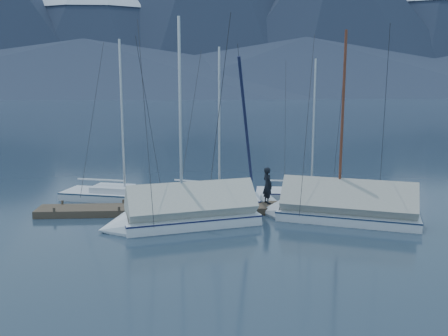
{
  "coord_description": "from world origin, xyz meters",
  "views": [
    {
      "loc": [
        -1.34,
        -20.56,
        6.2
      ],
      "look_at": [
        0.0,
        2.0,
        2.2
      ],
      "focal_mm": 38.0,
      "sensor_mm": 36.0,
      "label": 1
    }
  ],
  "objects_px": {
    "sailboat_open_left": "(134,197)",
    "sailboat_open_mid": "(228,199)",
    "sailboat_open_right": "(319,195)",
    "sailboat_covered_far": "(179,215)",
    "sailboat_covered_near": "(335,210)",
    "person": "(268,185)"
  },
  "relations": [
    {
      "from": "sailboat_open_left",
      "to": "sailboat_covered_near",
      "type": "xyz_separation_m",
      "value": [
        9.81,
        -4.3,
        0.31
      ]
    },
    {
      "from": "sailboat_open_left",
      "to": "sailboat_covered_near",
      "type": "bearing_deg",
      "value": -23.67
    },
    {
      "from": "sailboat_open_right",
      "to": "sailboat_covered_far",
      "type": "distance_m",
      "value": 8.98
    },
    {
      "from": "sailboat_open_right",
      "to": "sailboat_covered_far",
      "type": "relative_size",
      "value": 0.84
    },
    {
      "from": "sailboat_open_mid",
      "to": "person",
      "type": "bearing_deg",
      "value": -42.8
    },
    {
      "from": "sailboat_open_mid",
      "to": "sailboat_covered_near",
      "type": "height_order",
      "value": "sailboat_covered_near"
    },
    {
      "from": "sailboat_open_left",
      "to": "sailboat_covered_far",
      "type": "distance_m",
      "value": 5.52
    },
    {
      "from": "sailboat_covered_far",
      "to": "person",
      "type": "relative_size",
      "value": 5.41
    },
    {
      "from": "sailboat_covered_far",
      "to": "person",
      "type": "distance_m",
      "value": 5.03
    },
    {
      "from": "sailboat_open_mid",
      "to": "person",
      "type": "height_order",
      "value": "sailboat_open_mid"
    },
    {
      "from": "sailboat_open_mid",
      "to": "sailboat_covered_far",
      "type": "distance_m",
      "value": 4.86
    },
    {
      "from": "person",
      "to": "sailboat_open_left",
      "type": "bearing_deg",
      "value": 50.53
    },
    {
      "from": "sailboat_open_left",
      "to": "sailboat_open_right",
      "type": "xyz_separation_m",
      "value": [
        10.19,
        -0.05,
        -0.02
      ]
    },
    {
      "from": "sailboat_open_mid",
      "to": "sailboat_covered_far",
      "type": "relative_size",
      "value": 0.9
    },
    {
      "from": "sailboat_open_left",
      "to": "sailboat_covered_far",
      "type": "relative_size",
      "value": 0.95
    },
    {
      "from": "sailboat_covered_near",
      "to": "sailboat_covered_far",
      "type": "distance_m",
      "value": 7.22
    },
    {
      "from": "sailboat_covered_far",
      "to": "person",
      "type": "xyz_separation_m",
      "value": [
        4.32,
        2.45,
        0.77
      ]
    },
    {
      "from": "sailboat_covered_far",
      "to": "sailboat_covered_near",
      "type": "bearing_deg",
      "value": 4.38
    },
    {
      "from": "sailboat_open_left",
      "to": "person",
      "type": "relative_size",
      "value": 5.12
    },
    {
      "from": "sailboat_open_mid",
      "to": "sailboat_open_left",
      "type": "bearing_deg",
      "value": 172.45
    },
    {
      "from": "sailboat_covered_near",
      "to": "person",
      "type": "distance_m",
      "value": 3.54
    },
    {
      "from": "sailboat_open_left",
      "to": "sailboat_open_mid",
      "type": "bearing_deg",
      "value": -7.55
    }
  ]
}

